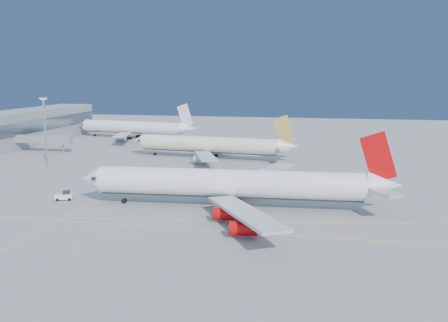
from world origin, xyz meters
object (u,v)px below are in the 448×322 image
pushback_tug (64,196)px  airliner_etihad (212,145)px  airliner_third (135,128)px  airliner_virgin (236,184)px  light_mast (45,127)px

pushback_tug → airliner_etihad: bearing=50.2°
airliner_etihad → airliner_third: 70.05m
airliner_etihad → airliner_third: size_ratio=1.00×
airliner_virgin → light_mast: (-68.95, 34.57, 8.29)m
airliner_third → pushback_tug: (26.92, -116.94, -4.21)m
airliner_etihad → pushback_tug: airliner_etihad is taller
airliner_virgin → pushback_tug: (-43.08, -1.43, -4.53)m
airliner_virgin → airliner_third: airliner_virgin is taller
airliner_third → pushback_tug: bearing=-67.4°
airliner_etihad → pushback_tug: 71.06m
airliner_etihad → light_mast: (-48.36, -31.30, 8.77)m
pushback_tug → light_mast: light_mast is taller
airliner_third → light_mast: light_mast is taller
airliner_etihad → pushback_tug: size_ratio=14.01×
airliner_third → airliner_etihad: bearing=-35.5°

